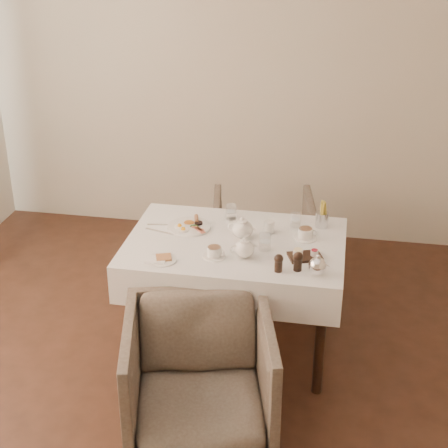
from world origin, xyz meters
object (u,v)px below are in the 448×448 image
object	(u,v)px
teapot_centre	(242,228)
armchair_far	(263,242)
table	(235,259)
armchair_near	(199,378)
breakfast_plate	(190,226)

from	to	relation	value
teapot_centre	armchair_far	bearing A→B (deg)	98.41
table	armchair_near	world-z (taller)	table
armchair_far	breakfast_plate	size ratio (longest dim) A/B	2.75
armchair_far	table	bearing A→B (deg)	76.04
armchair_far	teapot_centre	size ratio (longest dim) A/B	4.24
table	armchair_far	xyz separation A→B (m)	(0.06, 0.83, -0.31)
table	armchair_far	distance (m)	0.88
table	breakfast_plate	world-z (taller)	breakfast_plate
armchair_near	breakfast_plate	bearing A→B (deg)	91.85
table	teapot_centre	size ratio (longest dim) A/B	7.40
armchair_near	armchair_far	bearing A→B (deg)	72.02
breakfast_plate	teapot_centre	bearing A→B (deg)	-3.50
table	teapot_centre	xyz separation A→B (m)	(0.03, 0.04, 0.19)
armchair_near	breakfast_plate	distance (m)	1.03
breakfast_plate	teapot_centre	size ratio (longest dim) A/B	1.54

